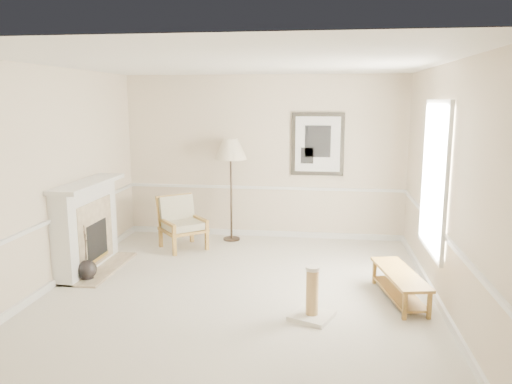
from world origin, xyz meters
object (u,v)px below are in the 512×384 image
floor_vase (87,270)px  scratching_post (312,302)px  floor_lamp (231,152)px  bench (400,281)px  armchair (181,220)px

floor_vase → scratching_post: bearing=-14.6°
floor_vase → floor_lamp: floor_lamp is taller
floor_vase → bench: size_ratio=0.61×
floor_vase → armchair: size_ratio=0.82×
bench → scratching_post: size_ratio=2.10×
armchair → floor_lamp: bearing=-4.7°
armchair → floor_vase: bearing=-156.6°
armchair → bench: 3.82m
floor_vase → armchair: 1.94m
bench → floor_vase: bearing=178.4°
armchair → floor_lamp: 1.45m
armchair → scratching_post: 3.41m
floor_lamp → bench: size_ratio=1.38×
bench → scratching_post: scratching_post is taller
bench → armchair: bearing=151.3°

